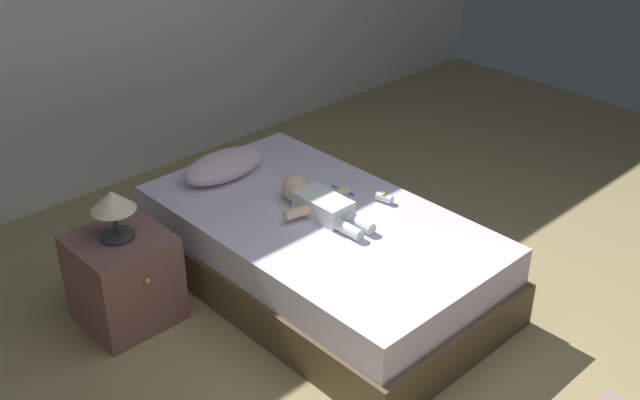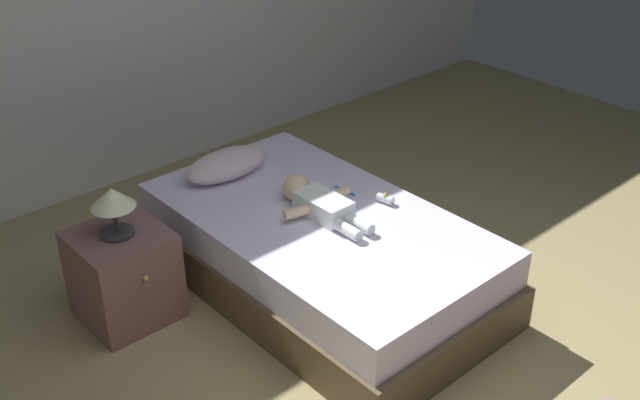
% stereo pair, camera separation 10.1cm
% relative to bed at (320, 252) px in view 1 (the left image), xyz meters
% --- Properties ---
extents(ground_plane, '(8.00, 8.00, 0.00)m').
position_rel_bed_xyz_m(ground_plane, '(-0.22, -1.01, -0.23)').
color(ground_plane, tan).
extents(bed, '(1.17, 2.06, 0.47)m').
position_rel_bed_xyz_m(bed, '(0.00, 0.00, 0.00)').
color(bed, brown).
rests_on(bed, ground_plane).
extents(pillow, '(0.55, 0.28, 0.16)m').
position_rel_bed_xyz_m(pillow, '(-0.11, 0.72, 0.32)').
color(pillow, silver).
rests_on(pillow, bed).
extents(baby, '(0.45, 0.63, 0.16)m').
position_rel_bed_xyz_m(baby, '(0.02, 0.04, 0.30)').
color(baby, white).
rests_on(baby, bed).
extents(toothbrush, '(0.02, 0.17, 0.02)m').
position_rel_bed_xyz_m(toothbrush, '(0.29, 0.12, 0.25)').
color(toothbrush, '#3F82F2').
rests_on(toothbrush, bed).
extents(nightstand, '(0.47, 0.50, 0.51)m').
position_rel_bed_xyz_m(nightstand, '(-0.95, 0.51, 0.02)').
color(nightstand, '#7D5553').
rests_on(nightstand, ground_plane).
extents(lamp, '(0.23, 0.23, 0.27)m').
position_rel_bed_xyz_m(lamp, '(-0.95, 0.51, 0.48)').
color(lamp, '#333338').
rests_on(lamp, nightstand).
extents(baby_bottle, '(0.07, 0.11, 0.07)m').
position_rel_bed_xyz_m(baby_bottle, '(0.37, -0.14, 0.27)').
color(baby_bottle, white).
rests_on(baby_bottle, bed).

